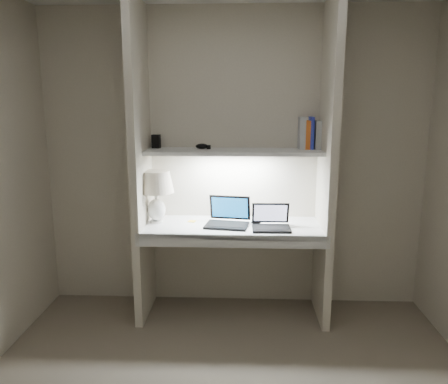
# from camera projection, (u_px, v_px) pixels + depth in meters

# --- Properties ---
(back_wall) EXTENTS (3.20, 0.01, 2.50)m
(back_wall) POSITION_uv_depth(u_px,v_px,m) (234.00, 161.00, 3.68)
(back_wall) COLOR beige
(back_wall) RESTS_ON floor
(alcove_panel_left) EXTENTS (0.06, 0.55, 2.50)m
(alcove_panel_left) POSITION_uv_depth(u_px,v_px,m) (141.00, 165.00, 3.45)
(alcove_panel_left) COLOR beige
(alcove_panel_left) RESTS_ON floor
(alcove_panel_right) EXTENTS (0.06, 0.55, 2.50)m
(alcove_panel_right) POSITION_uv_depth(u_px,v_px,m) (327.00, 166.00, 3.38)
(alcove_panel_right) COLOR beige
(alcove_panel_right) RESTS_ON floor
(desk) EXTENTS (1.40, 0.55, 0.04)m
(desk) POSITION_uv_depth(u_px,v_px,m) (233.00, 227.00, 3.52)
(desk) COLOR white
(desk) RESTS_ON alcove_panel_left
(desk_apron) EXTENTS (1.46, 0.03, 0.10)m
(desk_apron) POSITION_uv_depth(u_px,v_px,m) (232.00, 241.00, 3.27)
(desk_apron) COLOR silver
(desk_apron) RESTS_ON desk
(shelf) EXTENTS (1.40, 0.36, 0.03)m
(shelf) POSITION_uv_depth(u_px,v_px,m) (233.00, 152.00, 3.49)
(shelf) COLOR silver
(shelf) RESTS_ON back_wall
(strip_light) EXTENTS (0.60, 0.04, 0.02)m
(strip_light) POSITION_uv_depth(u_px,v_px,m) (233.00, 154.00, 3.49)
(strip_light) COLOR white
(strip_light) RESTS_ON shelf
(table_lamp) EXTENTS (0.29, 0.29, 0.43)m
(table_lamp) POSITION_uv_depth(u_px,v_px,m) (156.00, 188.00, 3.52)
(table_lamp) COLOR white
(table_lamp) RESTS_ON desk
(laptop_main) EXTENTS (0.37, 0.33, 0.23)m
(laptop_main) POSITION_uv_depth(u_px,v_px,m) (228.00, 218.00, 3.51)
(laptop_main) COLOR black
(laptop_main) RESTS_ON desk
(laptop_netbook) EXTENTS (0.30, 0.26, 0.19)m
(laptop_netbook) POSITION_uv_depth(u_px,v_px,m) (271.00, 223.00, 3.42)
(laptop_netbook) COLOR black
(laptop_netbook) RESTS_ON desk
(speaker) EXTENTS (0.13, 0.11, 0.16)m
(speaker) POSITION_uv_depth(u_px,v_px,m) (225.00, 209.00, 3.72)
(speaker) COLOR silver
(speaker) RESTS_ON desk
(mouse) EXTENTS (0.10, 0.08, 0.03)m
(mouse) POSITION_uv_depth(u_px,v_px,m) (256.00, 222.00, 3.53)
(mouse) COLOR black
(mouse) RESTS_ON desk
(cable_coil) EXTENTS (0.11, 0.11, 0.01)m
(cable_coil) POSITION_uv_depth(u_px,v_px,m) (215.00, 226.00, 3.46)
(cable_coil) COLOR black
(cable_coil) RESTS_ON desk
(sticky_note) EXTENTS (0.08, 0.08, 0.00)m
(sticky_note) POSITION_uv_depth(u_px,v_px,m) (192.00, 221.00, 3.61)
(sticky_note) COLOR yellow
(sticky_note) RESTS_ON desk
(book_row) EXTENTS (0.24, 0.17, 0.26)m
(book_row) POSITION_uv_depth(u_px,v_px,m) (313.00, 134.00, 3.54)
(book_row) COLOR #BABABA
(book_row) RESTS_ON shelf
(shelf_box) EXTENTS (0.07, 0.06, 0.11)m
(shelf_box) POSITION_uv_depth(u_px,v_px,m) (156.00, 141.00, 3.60)
(shelf_box) COLOR black
(shelf_box) RESTS_ON shelf
(shelf_gadget) EXTENTS (0.11, 0.09, 0.04)m
(shelf_gadget) POSITION_uv_depth(u_px,v_px,m) (202.00, 146.00, 3.53)
(shelf_gadget) COLOR black
(shelf_gadget) RESTS_ON shelf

